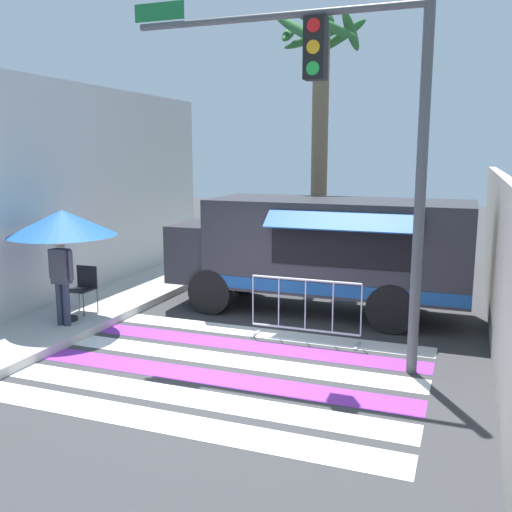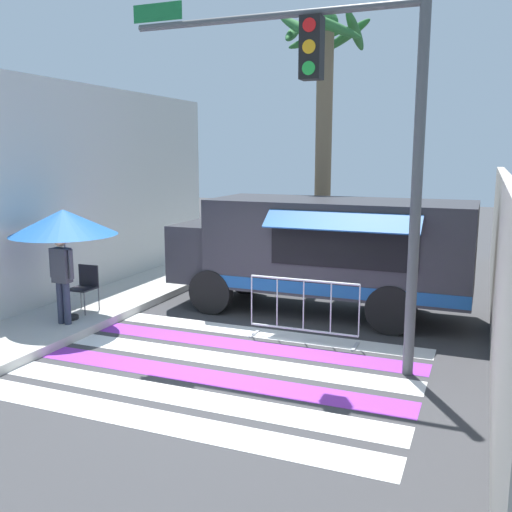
{
  "view_description": "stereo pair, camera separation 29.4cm",
  "coord_description": "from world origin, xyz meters",
  "px_view_note": "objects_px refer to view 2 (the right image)",
  "views": [
    {
      "loc": [
        3.55,
        -8.28,
        3.34
      ],
      "look_at": [
        -0.34,
        2.13,
        1.32
      ],
      "focal_mm": 40.0,
      "sensor_mm": 36.0,
      "label": 1
    },
    {
      "loc": [
        3.83,
        -8.17,
        3.34
      ],
      "look_at": [
        -0.34,
        2.13,
        1.32
      ],
      "focal_mm": 40.0,
      "sensor_mm": 36.0,
      "label": 2
    }
  ],
  "objects_px": {
    "traffic_signal_pole": "(353,107)",
    "folding_chair": "(85,284)",
    "food_truck": "(316,247)",
    "palm_tree": "(323,107)",
    "barricade_front": "(303,310)",
    "patio_umbrella": "(63,223)",
    "vendor_person": "(62,273)"
  },
  "relations": [
    {
      "from": "patio_umbrella",
      "to": "folding_chair",
      "type": "xyz_separation_m",
      "value": [
        -0.1,
        0.64,
        -1.32
      ]
    },
    {
      "from": "patio_umbrella",
      "to": "traffic_signal_pole",
      "type": "bearing_deg",
      "value": 0.08
    },
    {
      "from": "patio_umbrella",
      "to": "folding_chair",
      "type": "height_order",
      "value": "patio_umbrella"
    },
    {
      "from": "vendor_person",
      "to": "palm_tree",
      "type": "bearing_deg",
      "value": 43.99
    },
    {
      "from": "food_truck",
      "to": "palm_tree",
      "type": "height_order",
      "value": "palm_tree"
    },
    {
      "from": "patio_umbrella",
      "to": "folding_chair",
      "type": "bearing_deg",
      "value": 98.71
    },
    {
      "from": "patio_umbrella",
      "to": "vendor_person",
      "type": "distance_m",
      "value": 0.96
    },
    {
      "from": "folding_chair",
      "to": "barricade_front",
      "type": "distance_m",
      "value": 4.57
    },
    {
      "from": "food_truck",
      "to": "folding_chair",
      "type": "xyz_separation_m",
      "value": [
        -4.23,
        -2.16,
        -0.68
      ]
    },
    {
      "from": "folding_chair",
      "to": "palm_tree",
      "type": "xyz_separation_m",
      "value": [
        3.54,
        5.0,
        3.74
      ]
    },
    {
      "from": "traffic_signal_pole",
      "to": "barricade_front",
      "type": "relative_size",
      "value": 2.92
    },
    {
      "from": "palm_tree",
      "to": "traffic_signal_pole",
      "type": "bearing_deg",
      "value": -70.4
    },
    {
      "from": "folding_chair",
      "to": "vendor_person",
      "type": "bearing_deg",
      "value": -58.4
    },
    {
      "from": "palm_tree",
      "to": "folding_chair",
      "type": "bearing_deg",
      "value": -125.25
    },
    {
      "from": "traffic_signal_pole",
      "to": "patio_umbrella",
      "type": "xyz_separation_m",
      "value": [
        -5.45,
        -0.01,
        -1.96
      ]
    },
    {
      "from": "food_truck",
      "to": "patio_umbrella",
      "type": "xyz_separation_m",
      "value": [
        -4.13,
        -2.8,
        0.64
      ]
    },
    {
      "from": "food_truck",
      "to": "barricade_front",
      "type": "height_order",
      "value": "food_truck"
    },
    {
      "from": "food_truck",
      "to": "palm_tree",
      "type": "distance_m",
      "value": 4.23
    },
    {
      "from": "palm_tree",
      "to": "patio_umbrella",
      "type": "bearing_deg",
      "value": -121.33
    },
    {
      "from": "barricade_front",
      "to": "palm_tree",
      "type": "relative_size",
      "value": 0.3
    },
    {
      "from": "vendor_person",
      "to": "patio_umbrella",
      "type": "bearing_deg",
      "value": 98.53
    },
    {
      "from": "food_truck",
      "to": "folding_chair",
      "type": "bearing_deg",
      "value": -152.95
    },
    {
      "from": "traffic_signal_pole",
      "to": "vendor_person",
      "type": "xyz_separation_m",
      "value": [
        -5.32,
        -0.28,
        -2.87
      ]
    },
    {
      "from": "food_truck",
      "to": "palm_tree",
      "type": "relative_size",
      "value": 0.92
    },
    {
      "from": "folding_chair",
      "to": "barricade_front",
      "type": "xyz_separation_m",
      "value": [
        4.56,
        0.26,
        -0.15
      ]
    },
    {
      "from": "barricade_front",
      "to": "palm_tree",
      "type": "height_order",
      "value": "palm_tree"
    },
    {
      "from": "patio_umbrella",
      "to": "vendor_person",
      "type": "height_order",
      "value": "patio_umbrella"
    },
    {
      "from": "traffic_signal_pole",
      "to": "folding_chair",
      "type": "height_order",
      "value": "traffic_signal_pole"
    },
    {
      "from": "traffic_signal_pole",
      "to": "palm_tree",
      "type": "bearing_deg",
      "value": 109.6
    },
    {
      "from": "traffic_signal_pole",
      "to": "barricade_front",
      "type": "xyz_separation_m",
      "value": [
        -0.98,
        0.89,
        -3.43
      ]
    },
    {
      "from": "food_truck",
      "to": "vendor_person",
      "type": "xyz_separation_m",
      "value": [
        -4.01,
        -3.08,
        -0.27
      ]
    },
    {
      "from": "traffic_signal_pole",
      "to": "palm_tree",
      "type": "distance_m",
      "value": 6.0
    }
  ]
}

